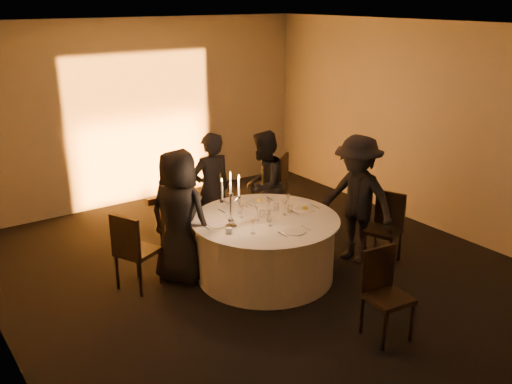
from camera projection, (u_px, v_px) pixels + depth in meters
floor at (265, 275)px, 7.14m from camera, size 7.00×7.00×0.00m
ceiling at (267, 27)px, 6.15m from camera, size 7.00×7.00×0.00m
wall_back at (140, 112)px, 9.35m from camera, size 7.00×0.00×7.00m
wall_right at (433, 128)px, 8.28m from camera, size 0.00×7.00×7.00m
uplighter_fixture at (154, 200)px, 9.59m from camera, size 0.25×0.12×0.10m
banquet_table at (265, 247)px, 7.01m from camera, size 1.80×1.80×0.77m
chair_left at (133, 248)px, 6.64m from camera, size 0.56×0.56×0.96m
chair_back_left at (177, 209)px, 7.66m from camera, size 0.59×0.59×1.06m
chair_back_right at (276, 184)px, 8.66m from camera, size 0.65×0.65×1.05m
chair_right at (386, 224)px, 7.39m from camera, size 0.52×0.52×0.92m
chair_front at (384, 288)px, 5.75m from camera, size 0.45×0.45×0.93m
guest_left at (179, 217)px, 6.77m from camera, size 0.85×0.96×1.65m
guest_back_left at (211, 190)px, 7.78m from camera, size 0.60×0.40×1.61m
guest_back_right at (263, 186)px, 8.03m from camera, size 0.96×0.92×1.56m
guest_right at (357, 200)px, 7.30m from camera, size 0.86×1.20×1.68m
plate_left at (219, 224)px, 6.68m from camera, size 0.36×0.25×0.01m
plate_back_left at (233, 208)px, 7.20m from camera, size 0.36×0.28×0.01m
plate_back_right at (260, 201)px, 7.43m from camera, size 0.36×0.29×0.08m
plate_right at (305, 208)px, 7.15m from camera, size 0.36×0.25×0.08m
plate_front at (294, 231)px, 6.49m from camera, size 0.36×0.26×0.01m
coffee_cup at (229, 231)px, 6.45m from camera, size 0.11×0.11×0.07m
candelabra at (231, 208)px, 6.55m from camera, size 0.28×0.14×0.68m
wine_glass_a at (241, 207)px, 6.86m from camera, size 0.07×0.07×0.19m
wine_glass_b at (285, 204)px, 6.95m from camera, size 0.07×0.07×0.19m
wine_glass_c at (288, 198)px, 7.15m from camera, size 0.07×0.07×0.19m
wine_glass_d at (270, 215)px, 6.62m from camera, size 0.07×0.07×0.19m
wine_glass_e at (269, 204)px, 6.96m from camera, size 0.07×0.07×0.19m
wine_glass_f at (253, 222)px, 6.40m from camera, size 0.07×0.07×0.19m
wine_glass_g at (257, 209)px, 6.80m from camera, size 0.07×0.07×0.19m
wine_glass_h at (239, 202)px, 7.01m from camera, size 0.07×0.07×0.19m
tumbler_a at (276, 207)px, 7.14m from camera, size 0.07×0.07×0.09m
tumbler_b at (269, 218)px, 6.78m from camera, size 0.07×0.07×0.09m
tumbler_c at (290, 209)px, 7.07m from camera, size 0.07×0.07×0.09m
tumbler_d at (262, 214)px, 6.90m from camera, size 0.07×0.07×0.09m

